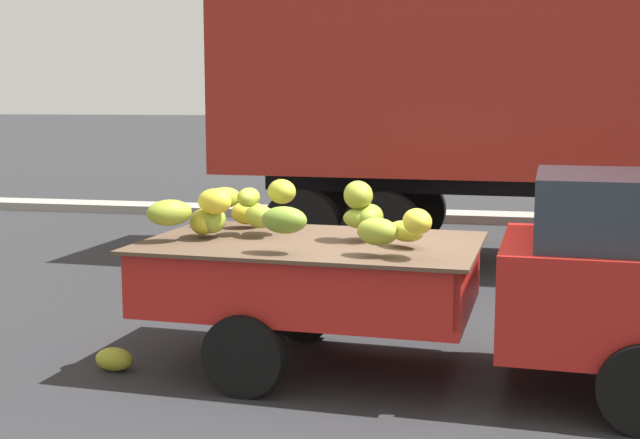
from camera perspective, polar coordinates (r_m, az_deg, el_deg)
ground at (r=7.20m, az=5.74°, el=-10.11°), size 220.00×220.00×0.00m
curb_strip at (r=15.92m, az=9.41°, el=0.18°), size 80.00×0.80×0.16m
pickup_truck at (r=6.78m, az=14.79°, el=-3.71°), size 4.93×2.01×1.70m
fallen_banana_bunch_near_tailgate at (r=7.34m, az=-13.73°, el=-9.16°), size 0.34×0.22×0.20m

